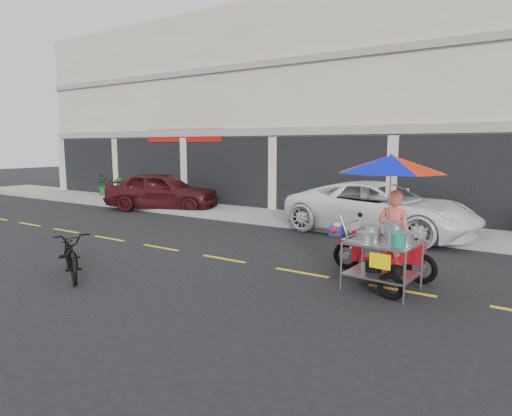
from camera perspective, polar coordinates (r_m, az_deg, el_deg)
The scene contains 10 objects.
ground at distance 8.90m, azimuth 6.12°, elevation -8.59°, with size 90.00×90.00×0.00m, color black.
sidewalk at distance 13.90m, azimuth 16.35°, elevation -2.39°, with size 45.00×3.00×0.15m, color gray.
shophouse_block at distance 18.32m, azimuth 30.30°, elevation 12.42°, with size 36.00×8.11×10.40m.
centerline at distance 8.90m, azimuth 6.12°, elevation -8.56°, with size 42.00×0.10×0.01m, color gold.
maroon_sedan at distance 17.57m, azimuth -12.38°, elevation 2.23°, with size 1.81×4.49×1.53m, color #3F1015.
white_pickup at distance 12.98m, azimuth 16.18°, elevation -0.04°, with size 2.54×5.51×1.53m, color white.
plant_tall at distance 22.29m, azimuth -19.45°, elevation 2.97°, with size 0.93×0.81×1.04m, color #1C4E21.
plant_short at distance 20.55m, azimuth -18.01°, elevation 2.55°, with size 0.56×0.56×0.99m, color #1C4E21.
near_bicycle at distance 9.21m, azimuth -23.47°, elevation -5.60°, with size 0.63×1.81×0.95m, color black.
food_vendor_rig at distance 8.16m, azimuth 17.39°, elevation 0.71°, with size 2.46×2.11×2.48m.
Camera 1 is at (3.78, -7.63, 2.59)m, focal length 30.00 mm.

